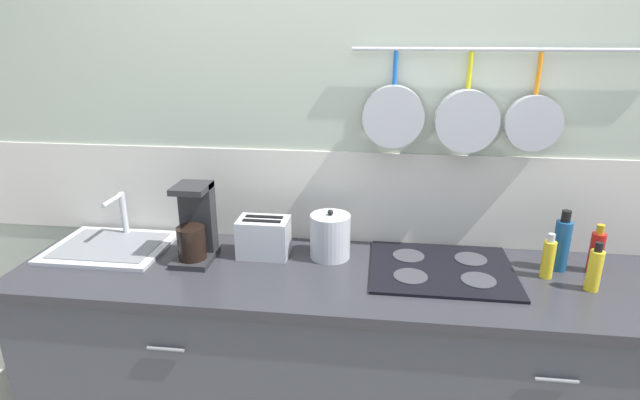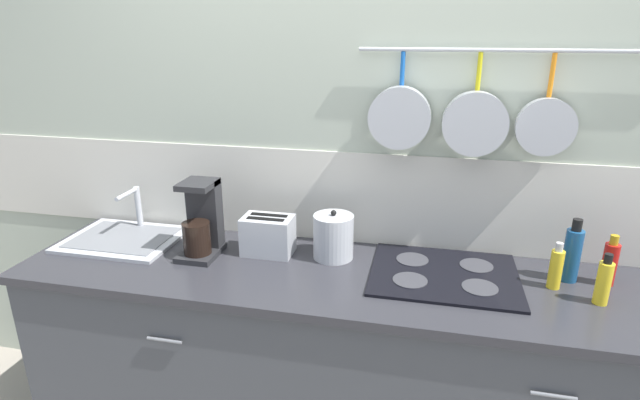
{
  "view_description": "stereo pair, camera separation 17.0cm",
  "coord_description": "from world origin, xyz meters",
  "views": [
    {
      "loc": [
        0.07,
        -1.77,
        1.82
      ],
      "look_at": [
        -0.15,
        0.0,
        1.2
      ],
      "focal_mm": 28.0,
      "sensor_mm": 36.0,
      "label": 1
    },
    {
      "loc": [
        0.24,
        -1.74,
        1.82
      ],
      "look_at": [
        -0.15,
        0.0,
        1.2
      ],
      "focal_mm": 28.0,
      "sensor_mm": 36.0,
      "label": 2
    }
  ],
  "objects": [
    {
      "name": "bottle_vinegar",
      "position": [
        0.79,
        0.14,
        1.01
      ],
      "size": [
        0.06,
        0.06,
        0.25
      ],
      "color": "navy",
      "rests_on": "countertop"
    },
    {
      "name": "sink_basin",
      "position": [
        -1.09,
        0.11,
        0.92
      ],
      "size": [
        0.5,
        0.39,
        0.21
      ],
      "color": "#B7BABF",
      "rests_on": "countertop"
    },
    {
      "name": "countertop",
      "position": [
        0.0,
        0.0,
        0.88
      ],
      "size": [
        2.77,
        0.64,
        0.03
      ],
      "color": "#2D2D33",
      "rests_on": "cabinet_base"
    },
    {
      "name": "cabinet_base",
      "position": [
        0.0,
        -0.0,
        0.43
      ],
      "size": [
        2.73,
        0.62,
        0.86
      ],
      "color": "#3F4247",
      "rests_on": "ground_plane"
    },
    {
      "name": "toaster",
      "position": [
        -0.41,
        0.12,
        0.98
      ],
      "size": [
        0.23,
        0.14,
        0.17
      ],
      "color": "#B7BABF",
      "rests_on": "countertop"
    },
    {
      "name": "coffee_maker",
      "position": [
        -0.68,
        0.06,
        1.03
      ],
      "size": [
        0.15,
        0.2,
        0.32
      ],
      "color": "#262628",
      "rests_on": "countertop"
    },
    {
      "name": "bottle_sesame_oil",
      "position": [
        0.73,
        0.07,
        0.98
      ],
      "size": [
        0.05,
        0.05,
        0.18
      ],
      "color": "yellow",
      "rests_on": "countertop"
    },
    {
      "name": "bottle_hot_sauce",
      "position": [
        0.93,
        0.14,
        0.99
      ],
      "size": [
        0.05,
        0.05,
        0.2
      ],
      "color": "red",
      "rests_on": "countertop"
    },
    {
      "name": "kettle",
      "position": [
        -0.13,
        0.14,
        0.99
      ],
      "size": [
        0.17,
        0.17,
        0.21
      ],
      "color": "#B7BABF",
      "rests_on": "countertop"
    },
    {
      "name": "wall_back",
      "position": [
        0.0,
        0.36,
        1.27
      ],
      "size": [
        7.2,
        0.16,
        2.6
      ],
      "color": "#B2BCA8",
      "rests_on": "ground_plane"
    },
    {
      "name": "cooktop",
      "position": [
        0.33,
        0.07,
        0.9
      ],
      "size": [
        0.57,
        0.46,
        0.01
      ],
      "color": "black",
      "rests_on": "countertop"
    },
    {
      "name": "bottle_olive_oil",
      "position": [
        0.86,
        -0.02,
        0.98
      ],
      "size": [
        0.05,
        0.05,
        0.19
      ],
      "color": "yellow",
      "rests_on": "countertop"
    }
  ]
}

